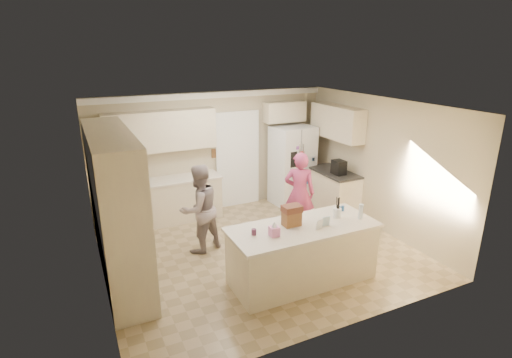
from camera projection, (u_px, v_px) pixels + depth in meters
name	position (u px, v px, depth m)	size (l,w,h in m)	color
floor	(259.00, 252.00, 7.15)	(5.20, 4.60, 0.02)	#99825D
ceiling	(260.00, 105.00, 6.32)	(5.20, 4.60, 0.02)	white
wall_back	(213.00, 152.00, 8.72)	(5.20, 0.02, 2.60)	#C0B38F
wall_front	(344.00, 239.00, 4.75)	(5.20, 0.02, 2.60)	#C0B38F
wall_left	(95.00, 208.00, 5.67)	(0.02, 4.60, 2.60)	#C0B38F
wall_right	(379.00, 164.00, 7.80)	(0.02, 4.60, 2.60)	#C0B38F
crown_back	(212.00, 95.00, 8.29)	(5.20, 0.08, 0.12)	white
pantry_bank	(117.00, 208.00, 6.01)	(0.60, 2.60, 2.35)	beige
back_base_cab	(167.00, 202.00, 8.25)	(2.20, 0.60, 0.88)	beige
back_countertop	(166.00, 181.00, 8.10)	(2.24, 0.63, 0.04)	silver
back_upper_cab	(161.00, 131.00, 7.90)	(2.20, 0.35, 0.80)	beige
doorway_opening	(237.00, 160.00, 8.99)	(0.90, 0.06, 2.10)	black
doorway_casing	(238.00, 161.00, 8.96)	(1.02, 0.03, 2.22)	white
wall_frame_upper	(215.00, 141.00, 8.61)	(0.15, 0.02, 0.20)	brown
wall_frame_lower	(215.00, 153.00, 8.70)	(0.15, 0.02, 0.20)	brown
refrigerator	(292.00, 165.00, 9.16)	(0.90, 0.70, 1.80)	white
fridge_seam	(300.00, 169.00, 8.85)	(0.01, 0.02, 1.78)	gray
fridge_dispenser	(292.00, 160.00, 8.68)	(0.22, 0.03, 0.35)	black
fridge_handle_l	(299.00, 163.00, 8.77)	(0.02, 0.02, 0.85)	silver
fridge_handle_r	(303.00, 163.00, 8.81)	(0.02, 0.02, 0.85)	silver
over_fridge_cab	(284.00, 112.00, 8.98)	(0.95, 0.35, 0.45)	beige
right_base_cab	(333.00, 192.00, 8.80)	(0.60, 1.20, 0.88)	beige
right_countertop	(334.00, 172.00, 8.65)	(0.63, 1.24, 0.04)	#2D2B28
right_upper_cab	(337.00, 122.00, 8.55)	(0.35, 1.50, 0.70)	beige
coffee_maker	(339.00, 167.00, 8.41)	(0.22, 0.28, 0.30)	black
island_base	(302.00, 255.00, 6.14)	(2.20, 0.90, 0.88)	beige
island_top	(303.00, 227.00, 6.00)	(2.28, 0.96, 0.05)	silver
utensil_crock	(337.00, 213.00, 6.28)	(0.13, 0.13, 0.15)	white
tissue_box	(274.00, 231.00, 5.66)	(0.13, 0.13, 0.14)	pink
tissue_plume	(274.00, 224.00, 5.63)	(0.08, 0.08, 0.08)	white
dollhouse_body	(292.00, 219.00, 5.98)	(0.26, 0.18, 0.22)	brown
dollhouse_roof	(292.00, 209.00, 5.93)	(0.28, 0.20, 0.10)	#592D1E
jam_jar	(254.00, 232.00, 5.69)	(0.07, 0.07, 0.09)	#59263F
greeting_card_a	(320.00, 224.00, 5.86)	(0.12, 0.01, 0.16)	white
greeting_card_b	(326.00, 221.00, 5.96)	(0.12, 0.01, 0.16)	silver
water_bottle	(361.00, 212.00, 6.21)	(0.07, 0.07, 0.24)	silver
shaker_salt	(339.00, 209.00, 6.50)	(0.05, 0.05, 0.09)	#2E5D93
shaker_pepper	(343.00, 208.00, 6.53)	(0.05, 0.05, 0.09)	#2E5D93
teen_boy	(199.00, 209.00, 6.96)	(0.77, 0.60, 1.59)	gray
teen_girl	(299.00, 193.00, 7.68)	(0.59, 0.39, 1.62)	#AA3C6E
fridge_magnets	(300.00, 169.00, 8.85)	(0.76, 0.02, 1.44)	tan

